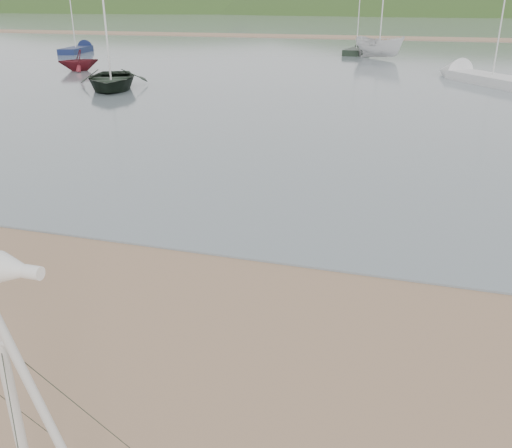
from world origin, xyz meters
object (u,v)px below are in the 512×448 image
(boat_dark, at_px, (107,39))
(sailboat_dark_mid, at_px, (360,50))
(mast_rig, at_px, (13,448))
(boat_red, at_px, (77,51))
(sailboat_white_near, at_px, (467,75))
(boat_white, at_px, (381,28))
(sailboat_blue_near, at_px, (83,48))

(boat_dark, xyz_separation_m, sailboat_dark_mid, (10.39, 26.09, -2.34))
(mast_rig, distance_m, boat_red, 36.40)
(boat_dark, height_order, sailboat_dark_mid, sailboat_dark_mid)
(mast_rig, xyz_separation_m, boat_dark, (-13.21, 23.81, 1.57))
(sailboat_white_near, bearing_deg, boat_dark, -152.24)
(sailboat_dark_mid, bearing_deg, boat_dark, -111.72)
(boat_dark, bearing_deg, sailboat_white_near, 2.76)
(mast_rig, bearing_deg, boat_red, 122.79)
(mast_rig, relative_size, boat_white, 0.93)
(boat_red, relative_size, sailboat_dark_mid, 0.44)
(sailboat_blue_near, bearing_deg, mast_rig, -57.34)
(boat_red, relative_size, boat_white, 0.55)
(sailboat_blue_near, bearing_deg, boat_dark, -53.38)
(boat_red, height_order, boat_white, boat_white)
(mast_rig, bearing_deg, sailboat_blue_near, 122.66)
(sailboat_blue_near, relative_size, sailboat_dark_mid, 1.07)
(boat_red, bearing_deg, boat_white, 83.97)
(boat_white, distance_m, sailboat_white_near, 13.28)
(boat_dark, relative_size, boat_red, 1.97)
(sailboat_white_near, bearing_deg, sailboat_dark_mid, 117.19)
(boat_dark, relative_size, sailboat_white_near, 0.67)
(mast_rig, xyz_separation_m, boat_red, (-19.71, 30.60, 0.28))
(boat_dark, xyz_separation_m, boat_red, (-6.51, 6.79, -1.28))
(boat_dark, bearing_deg, sailboat_dark_mid, 43.28)
(sailboat_blue_near, bearing_deg, sailboat_dark_mid, 13.20)
(mast_rig, height_order, boat_dark, boat_dark)
(boat_dark, relative_size, sailboat_dark_mid, 0.86)
(sailboat_blue_near, bearing_deg, sailboat_white_near, -16.97)
(boat_red, height_order, sailboat_white_near, sailboat_white_near)
(boat_white, xyz_separation_m, sailboat_blue_near, (-27.43, -1.22, -2.14))
(sailboat_dark_mid, bearing_deg, boat_white, -66.36)
(sailboat_dark_mid, relative_size, sailboat_white_near, 0.77)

